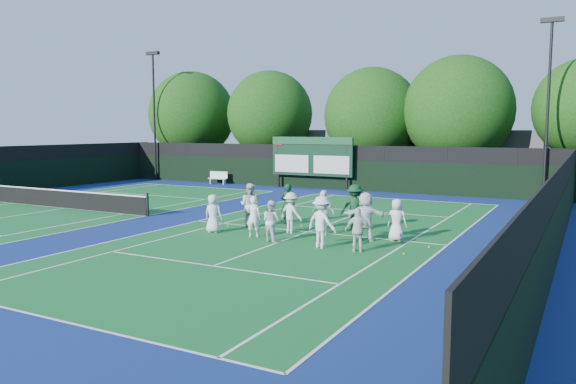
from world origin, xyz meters
The scene contains 34 objects.
ground centered at (0.00, 0.00, 0.00)m, with size 120.00×120.00×0.00m, color #183C10.
court_apron centered at (-6.00, 1.00, 0.00)m, with size 34.00×32.00×0.01m, color navy.
near_court centered at (0.00, 1.00, 0.01)m, with size 11.05×23.85×0.01m.
left_court centered at (-14.00, 1.00, 0.01)m, with size 11.05×23.85×0.01m.
back_fence centered at (-6.00, 16.00, 1.36)m, with size 34.00×0.08×3.00m.
divider_fence_right centered at (9.00, 1.00, 1.36)m, with size 0.08×32.00×3.00m.
scoreboard centered at (-7.01, 15.59, 2.19)m, with size 6.00×0.21×3.55m.
clubhouse centered at (-2.00, 24.00, 2.00)m, with size 18.00×6.00×4.00m, color #535257.
light_pole_left centered at (-21.00, 15.70, 6.30)m, with size 1.20×0.30×10.12m.
light_pole_right centered at (7.50, 15.70, 6.30)m, with size 1.20×0.30×10.12m.
tennis_net centered at (-14.00, 1.00, 0.49)m, with size 11.30×0.10×1.10m.
bench centered at (-14.63, 15.37, 0.50)m, with size 1.51×0.54×0.94m.
tree_a centered at (-20.08, 19.58, 5.10)m, with size 7.24×7.24×8.91m.
tree_b centered at (-12.43, 19.58, 5.10)m, with size 6.68×6.68×8.61m.
tree_c centered at (-3.98, 19.58, 4.83)m, with size 6.84×6.84×8.43m.
tree_d centered at (2.01, 19.58, 5.12)m, with size 7.21×7.21×8.91m.
tennis_ball_0 centered at (-3.51, 0.49, 0.03)m, with size 0.07×0.07×0.07m, color #B7C917.
tennis_ball_1 centered at (0.94, 3.61, 0.03)m, with size 0.07×0.07×0.07m, color #B7C917.
tennis_ball_2 centered at (5.02, 0.28, 0.03)m, with size 0.07×0.07×0.07m, color #B7C917.
tennis_ball_3 centered at (-3.57, 3.17, 0.03)m, with size 0.07×0.07×0.07m, color #B7C917.
tennis_ball_4 centered at (-0.80, 2.01, 0.03)m, with size 0.07×0.07×0.07m, color #B7C917.
tennis_ball_5 centered at (4.57, -1.17, 0.03)m, with size 0.07×0.07×0.07m, color #B7C917.
player_front_0 centered at (-3.25, -0.89, 0.76)m, with size 0.75×0.49×1.53m, color silver.
player_front_1 centered at (-1.34, -0.95, 0.78)m, with size 0.57×0.38×1.57m, color white.
player_front_2 centered at (-0.31, -1.36, 0.76)m, with size 0.74×0.58×1.52m, color silver.
player_front_3 centered at (1.75, -1.47, 0.90)m, with size 1.17×0.67×1.81m, color white.
player_front_4 centered at (3.08, -1.47, 0.74)m, with size 0.87×0.36×1.48m, color silver.
player_back_0 centered at (-2.68, 0.91, 0.92)m, with size 0.89×0.70×1.84m, color silver.
player_back_1 centered at (-0.49, 0.48, 0.81)m, with size 1.04×0.60×1.61m, color silver.
player_back_2 centered at (0.80, 0.75, 0.88)m, with size 1.03×0.43×1.75m, color white.
player_back_3 centered at (2.65, 0.38, 0.91)m, with size 1.68×0.54×1.82m, color white.
player_back_4 centered at (3.64, 0.95, 0.78)m, with size 0.76×0.50×1.56m, color silver.
coach_left centered at (-1.56, 2.18, 0.88)m, with size 0.64×0.42×1.77m, color #0E331A.
coach_right centered at (1.48, 2.25, 0.93)m, with size 1.21×0.69×1.87m, color #0F391C.
Camera 1 is at (9.80, -18.75, 4.09)m, focal length 35.00 mm.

